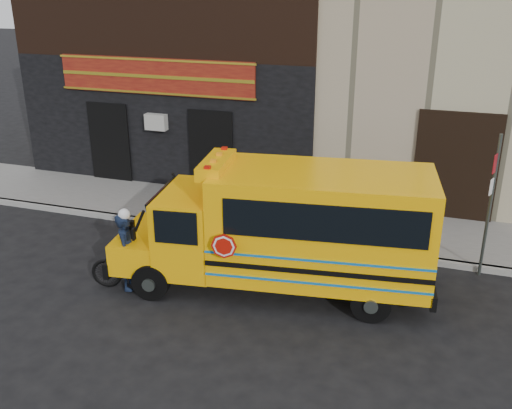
{
  "coord_description": "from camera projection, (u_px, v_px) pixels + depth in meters",
  "views": [
    {
      "loc": [
        3.53,
        -10.39,
        6.35
      ],
      "look_at": [
        -0.55,
        1.85,
        1.3
      ],
      "focal_mm": 40.0,
      "sensor_mm": 36.0,
      "label": 1
    }
  ],
  "objects": [
    {
      "name": "sign_pole",
      "position": [
        490.0,
        201.0,
        12.57
      ],
      "size": [
        0.12,
        0.28,
        3.35
      ],
      "color": "#464E4A",
      "rests_on": "ground"
    },
    {
      "name": "bicycle",
      "position": [
        130.0,
        267.0,
        12.45
      ],
      "size": [
        1.85,
        0.85,
        1.07
      ],
      "primitive_type": "imported",
      "rotation": [
        0.0,
        0.0,
        1.77
      ],
      "color": "black",
      "rests_on": "ground"
    },
    {
      "name": "sidewalk",
      "position": [
        300.0,
        219.0,
        16.13
      ],
      "size": [
        40.0,
        3.0,
        0.15
      ],
      "primitive_type": "cube",
      "color": "#63625D",
      "rests_on": "ground"
    },
    {
      "name": "school_bus",
      "position": [
        290.0,
        226.0,
        12.1
      ],
      "size": [
        7.12,
        3.04,
        2.92
      ],
      "color": "black",
      "rests_on": "ground"
    },
    {
      "name": "ground",
      "position": [
        253.0,
        291.0,
        12.53
      ],
      "size": [
        120.0,
        120.0,
        0.0
      ],
      "primitive_type": "plane",
      "color": "black",
      "rests_on": "ground"
    },
    {
      "name": "curb",
      "position": [
        285.0,
        241.0,
        14.8
      ],
      "size": [
        40.0,
        0.2,
        0.15
      ],
      "primitive_type": "cube",
      "color": "gray",
      "rests_on": "ground"
    },
    {
      "name": "cyclist",
      "position": [
        128.0,
        253.0,
        12.31
      ],
      "size": [
        0.58,
        0.73,
        1.75
      ],
      "primitive_type": "imported",
      "rotation": [
        0.0,
        0.0,
        1.85
      ],
      "color": "black",
      "rests_on": "ground"
    }
  ]
}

